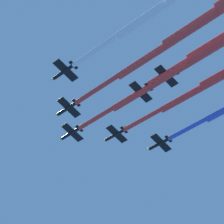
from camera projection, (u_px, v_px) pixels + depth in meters
The scene contains 2 objects.
jet_lead at pixel (174, 70), 160.77m from camera, with size 73.21×8.24×4.26m.
jet_port_inner at pixel (198, 23), 144.74m from camera, with size 83.03×8.21×4.29m.
Camera 1 is at (-92.39, 94.93, 47.82)m, focal length 87.92 mm.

